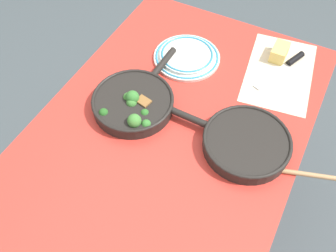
{
  "coord_description": "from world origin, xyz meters",
  "views": [
    {
      "loc": [
        0.65,
        0.34,
        1.73
      ],
      "look_at": [
        0.0,
        0.0,
        0.75
      ],
      "focal_mm": 40.0,
      "sensor_mm": 36.0,
      "label": 1
    }
  ],
  "objects_px": {
    "cheese_block": "(280,52)",
    "skillet_eggs": "(246,143)",
    "skillet_broccoli": "(134,102)",
    "grater_knife": "(286,65)",
    "dinner_plate_stack": "(187,56)",
    "wooden_spoon": "(291,172)"
  },
  "relations": [
    {
      "from": "skillet_eggs",
      "to": "cheese_block",
      "type": "distance_m",
      "value": 0.46
    },
    {
      "from": "skillet_broccoli",
      "to": "grater_knife",
      "type": "distance_m",
      "value": 0.6
    },
    {
      "from": "skillet_broccoli",
      "to": "wooden_spoon",
      "type": "distance_m",
      "value": 0.56
    },
    {
      "from": "skillet_broccoli",
      "to": "grater_knife",
      "type": "bearing_deg",
      "value": -42.29
    },
    {
      "from": "wooden_spoon",
      "to": "cheese_block",
      "type": "relative_size",
      "value": 4.32
    },
    {
      "from": "skillet_broccoli",
      "to": "dinner_plate_stack",
      "type": "relative_size",
      "value": 1.71
    },
    {
      "from": "grater_knife",
      "to": "cheese_block",
      "type": "height_order",
      "value": "cheese_block"
    },
    {
      "from": "skillet_broccoli",
      "to": "cheese_block",
      "type": "distance_m",
      "value": 0.6
    },
    {
      "from": "wooden_spoon",
      "to": "grater_knife",
      "type": "xyz_separation_m",
      "value": [
        -0.44,
        -0.15,
        0.0
      ]
    },
    {
      "from": "wooden_spoon",
      "to": "grater_knife",
      "type": "relative_size",
      "value": 1.52
    },
    {
      "from": "skillet_broccoli",
      "to": "dinner_plate_stack",
      "type": "height_order",
      "value": "skillet_broccoli"
    },
    {
      "from": "skillet_broccoli",
      "to": "wooden_spoon",
      "type": "xyz_separation_m",
      "value": [
        0.01,
        0.56,
        -0.02
      ]
    },
    {
      "from": "cheese_block",
      "to": "skillet_eggs",
      "type": "bearing_deg",
      "value": 3.84
    },
    {
      "from": "skillet_broccoli",
      "to": "skillet_eggs",
      "type": "relative_size",
      "value": 1.06
    },
    {
      "from": "skillet_broccoli",
      "to": "grater_knife",
      "type": "xyz_separation_m",
      "value": [
        -0.44,
        0.41,
        -0.02
      ]
    },
    {
      "from": "dinner_plate_stack",
      "to": "grater_knife",
      "type": "bearing_deg",
      "value": 110.31
    },
    {
      "from": "dinner_plate_stack",
      "to": "wooden_spoon",
      "type": "bearing_deg",
      "value": 58.11
    },
    {
      "from": "wooden_spoon",
      "to": "skillet_eggs",
      "type": "bearing_deg",
      "value": -27.56
    },
    {
      "from": "skillet_broccoli",
      "to": "cheese_block",
      "type": "relative_size",
      "value": 4.9
    },
    {
      "from": "skillet_eggs",
      "to": "grater_knife",
      "type": "xyz_separation_m",
      "value": [
        -0.42,
        0.01,
        -0.02
      ]
    },
    {
      "from": "cheese_block",
      "to": "grater_knife",
      "type": "bearing_deg",
      "value": 48.72
    },
    {
      "from": "skillet_broccoli",
      "to": "grater_knife",
      "type": "height_order",
      "value": "skillet_broccoli"
    }
  ]
}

